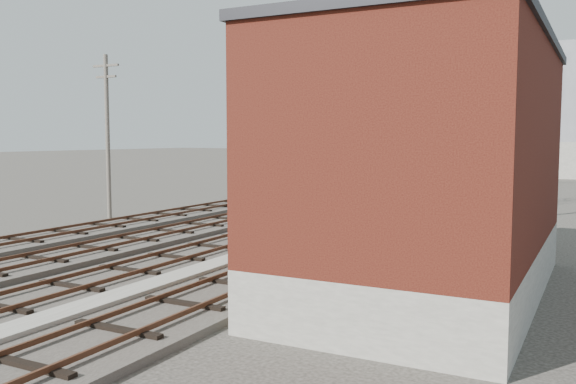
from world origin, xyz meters
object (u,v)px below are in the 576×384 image
Objects in this scene: car_red at (285,176)px; car_silver at (315,179)px; signal_mast at (288,205)px; switch_stand at (377,185)px; car_grey at (338,174)px; site_trailer at (371,168)px.

car_red is 6.65m from car_silver.
signal_mast is 1.07× the size of car_red.
car_grey reaches higher than switch_stand.
car_silver is at bearing 113.81° from signal_mast.
car_silver is (-15.14, 34.31, -1.74)m from signal_mast.
site_trailer is at bearing -92.57° from car_grey.
signal_mast reaches higher than site_trailer.
switch_stand is at bearing -124.05° from car_red.
site_trailer is 3.52m from car_grey.
switch_stand is 0.19× the size of site_trailer.
signal_mast is 0.80× the size of car_grey.
switch_stand is 0.31× the size of car_silver.
switch_stand is at bearing -166.35° from car_grey.
switch_stand and car_silver have the same top height.
car_grey is (-3.24, -1.19, -0.68)m from site_trailer.
car_grey is (-16.24, 42.27, -1.72)m from signal_mast.
signal_mast reaches higher than car_silver.
site_trailer reaches higher than car_silver.
car_grey is (4.14, 3.88, 0.09)m from car_red.
site_trailer is at bearing -59.37° from car_red.
site_trailer is 9.42m from car_silver.
car_red is at bearing 51.14° from car_silver.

